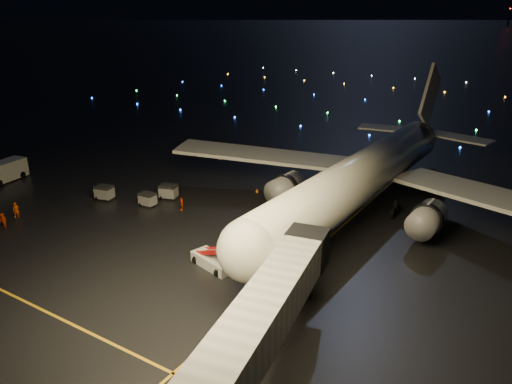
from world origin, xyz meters
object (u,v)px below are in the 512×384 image
baggage_cart_0 (148,199)px  crew_b (3,221)px  belt_loader (213,251)px  crew_c (182,204)px  pushback_tug (246,329)px  service_truck (5,171)px  baggage_cart_2 (104,193)px  baggage_cart_1 (168,192)px  airliner (374,146)px  crew_a (16,210)px

baggage_cart_0 → crew_b: bearing=-125.2°
belt_loader → crew_b: 26.20m
belt_loader → baggage_cart_0: (-16.64, 8.27, -0.89)m
crew_c → baggage_cart_0: size_ratio=0.82×
pushback_tug → service_truck: size_ratio=0.49×
baggage_cart_0 → crew_c: bearing=11.8°
pushback_tug → belt_loader: 11.81m
crew_c → baggage_cart_2: (-10.98, -2.56, 0.12)m
baggage_cart_1 → airliner: bearing=10.3°
crew_b → pushback_tug: bearing=4.1°
pushback_tug → baggage_cart_1: size_ratio=1.75×
baggage_cart_0 → baggage_cart_1: (0.49, 3.36, 0.08)m
baggage_cart_2 → baggage_cart_1: bearing=22.3°
crew_b → airliner: bearing=49.2°
service_truck → crew_b: service_truck is taller
baggage_cart_2 → belt_loader: bearing=-29.1°
service_truck → crew_b: bearing=-43.1°
service_truck → airliner: bearing=11.6°
baggage_cart_0 → crew_a: bearing=-135.7°
baggage_cart_0 → baggage_cart_2: baggage_cart_2 is taller
airliner → service_truck: bearing=-156.7°
pushback_tug → baggage_cart_0: (-25.50, 16.03, -0.07)m
baggage_cart_1 → baggage_cart_2: (-6.84, -4.75, 0.00)m
belt_loader → crew_a: bearing=-158.7°
service_truck → crew_c: 29.34m
crew_c → baggage_cart_1: bearing=-149.8°
airliner → pushback_tug: size_ratio=14.52×
service_truck → crew_a: service_truck is taller
belt_loader → baggage_cart_2: bearing=178.5°
crew_b → baggage_cart_1: 19.66m
airliner → baggage_cart_0: airliner is taller
belt_loader → crew_a: belt_loader is taller
baggage_cart_0 → baggage_cart_2: bearing=-170.1°
airliner → crew_b: bearing=-136.6°
crew_a → baggage_cart_2: bearing=14.3°
baggage_cart_0 → baggage_cart_1: size_ratio=0.91×
airliner → belt_loader: size_ratio=7.75×
belt_loader → service_truck: size_ratio=0.92×
airliner → baggage_cart_1: bearing=-151.5°
crew_a → airliner: bearing=-15.1°
belt_loader → baggage_cart_1: size_ratio=3.28×
airliner → baggage_cart_1: (-23.17, -11.65, -6.94)m
belt_loader → service_truck: belt_loader is taller
crew_c → baggage_cart_0: bearing=-107.7°
airliner → crew_b: (-32.60, -28.90, -6.94)m
service_truck → pushback_tug: bearing=-23.6°
service_truck → baggage_cart_1: service_truck is taller
baggage_cart_0 → belt_loader: bearing=-28.8°
baggage_cart_0 → baggage_cart_2: (-6.35, -1.38, 0.08)m
crew_a → crew_c: size_ratio=1.17×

